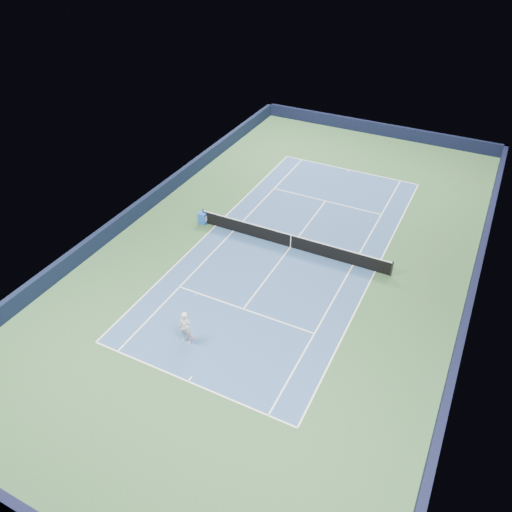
% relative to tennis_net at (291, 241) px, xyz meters
% --- Properties ---
extents(ground, '(40.00, 40.00, 0.00)m').
position_rel_tennis_net_xyz_m(ground, '(0.00, 0.00, -0.50)').
color(ground, '#2B4F2B').
rests_on(ground, ground).
extents(wall_far, '(22.00, 0.35, 1.10)m').
position_rel_tennis_net_xyz_m(wall_far, '(0.00, 19.82, 0.05)').
color(wall_far, black).
rests_on(wall_far, ground).
extents(wall_right, '(0.35, 40.00, 1.10)m').
position_rel_tennis_net_xyz_m(wall_right, '(10.82, 0.00, 0.05)').
color(wall_right, black).
rests_on(wall_right, ground).
extents(wall_left, '(0.35, 40.00, 1.10)m').
position_rel_tennis_net_xyz_m(wall_left, '(-10.82, 0.00, 0.05)').
color(wall_left, black).
rests_on(wall_left, ground).
extents(court_surface, '(10.97, 23.77, 0.01)m').
position_rel_tennis_net_xyz_m(court_surface, '(0.00, 0.00, -0.50)').
color(court_surface, navy).
rests_on(court_surface, ground).
extents(baseline_far, '(10.97, 0.08, 0.00)m').
position_rel_tennis_net_xyz_m(baseline_far, '(0.00, 11.88, -0.50)').
color(baseline_far, white).
rests_on(baseline_far, ground).
extents(baseline_near, '(10.97, 0.08, 0.00)m').
position_rel_tennis_net_xyz_m(baseline_near, '(0.00, -11.88, -0.50)').
color(baseline_near, white).
rests_on(baseline_near, ground).
extents(sideline_doubles_right, '(0.08, 23.77, 0.00)m').
position_rel_tennis_net_xyz_m(sideline_doubles_right, '(5.49, 0.00, -0.50)').
color(sideline_doubles_right, white).
rests_on(sideline_doubles_right, ground).
extents(sideline_doubles_left, '(0.08, 23.77, 0.00)m').
position_rel_tennis_net_xyz_m(sideline_doubles_left, '(-5.49, 0.00, -0.50)').
color(sideline_doubles_left, white).
rests_on(sideline_doubles_left, ground).
extents(sideline_singles_right, '(0.08, 23.77, 0.00)m').
position_rel_tennis_net_xyz_m(sideline_singles_right, '(4.12, 0.00, -0.50)').
color(sideline_singles_right, white).
rests_on(sideline_singles_right, ground).
extents(sideline_singles_left, '(0.08, 23.77, 0.00)m').
position_rel_tennis_net_xyz_m(sideline_singles_left, '(-4.12, 0.00, -0.50)').
color(sideline_singles_left, white).
rests_on(sideline_singles_left, ground).
extents(service_line_far, '(8.23, 0.08, 0.00)m').
position_rel_tennis_net_xyz_m(service_line_far, '(0.00, 6.40, -0.50)').
color(service_line_far, white).
rests_on(service_line_far, ground).
extents(service_line_near, '(8.23, 0.08, 0.00)m').
position_rel_tennis_net_xyz_m(service_line_near, '(0.00, -6.40, -0.50)').
color(service_line_near, white).
rests_on(service_line_near, ground).
extents(center_service_line, '(0.08, 12.80, 0.00)m').
position_rel_tennis_net_xyz_m(center_service_line, '(0.00, 0.00, -0.50)').
color(center_service_line, white).
rests_on(center_service_line, ground).
extents(center_mark_far, '(0.08, 0.30, 0.00)m').
position_rel_tennis_net_xyz_m(center_mark_far, '(0.00, 11.73, -0.50)').
color(center_mark_far, white).
rests_on(center_mark_far, ground).
extents(center_mark_near, '(0.08, 0.30, 0.00)m').
position_rel_tennis_net_xyz_m(center_mark_near, '(0.00, -11.73, -0.50)').
color(center_mark_near, white).
rests_on(center_mark_near, ground).
extents(tennis_net, '(12.90, 0.10, 1.07)m').
position_rel_tennis_net_xyz_m(tennis_net, '(0.00, 0.00, 0.00)').
color(tennis_net, black).
rests_on(tennis_net, ground).
extents(sponsor_cube, '(0.59, 0.48, 0.83)m').
position_rel_tennis_net_xyz_m(sponsor_cube, '(-6.40, -0.11, -0.09)').
color(sponsor_cube, blue).
rests_on(sponsor_cube, ground).
extents(tennis_player, '(0.83, 1.26, 2.37)m').
position_rel_tennis_net_xyz_m(tennis_player, '(-1.43, -9.77, 0.43)').
color(tennis_player, silver).
rests_on(tennis_player, ground).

